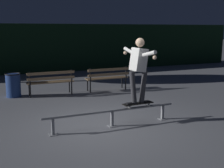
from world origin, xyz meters
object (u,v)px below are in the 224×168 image
(trash_can, at_px, (13,85))
(park_bench_left_center, at_px, (108,76))
(skateboard, at_px, (138,104))
(grind_rail, at_px, (112,114))
(park_bench_leftmost, at_px, (51,80))
(skateboarder, at_px, (139,65))

(trash_can, bearing_deg, park_bench_left_center, -5.59)
(skateboard, bearing_deg, trash_can, 122.13)
(grind_rail, height_order, park_bench_leftmost, park_bench_leftmost)
(skateboard, distance_m, park_bench_leftmost, 3.99)
(park_bench_leftmost, bearing_deg, park_bench_left_center, 0.00)
(skateboarder, xyz_separation_m, trash_can, (-2.56, 4.07, -1.01))
(skateboarder, relative_size, park_bench_leftmost, 0.97)
(grind_rail, bearing_deg, park_bench_leftmost, 100.22)
(grind_rail, height_order, skateboard, skateboard)
(skateboard, bearing_deg, park_bench_leftmost, 109.87)
(park_bench_leftmost, relative_size, trash_can, 2.00)
(skateboarder, relative_size, park_bench_left_center, 0.97)
(grind_rail, relative_size, trash_can, 4.09)
(skateboard, height_order, park_bench_leftmost, park_bench_leftmost)
(grind_rail, distance_m, park_bench_leftmost, 3.82)
(grind_rail, distance_m, skateboarder, 1.30)
(grind_rail, bearing_deg, park_bench_left_center, 69.24)
(grind_rail, relative_size, park_bench_left_center, 2.05)
(trash_can, bearing_deg, skateboarder, -57.84)
(grind_rail, bearing_deg, trash_can, 114.77)
(park_bench_leftmost, bearing_deg, skateboarder, -70.09)
(skateboard, relative_size, park_bench_leftmost, 0.49)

